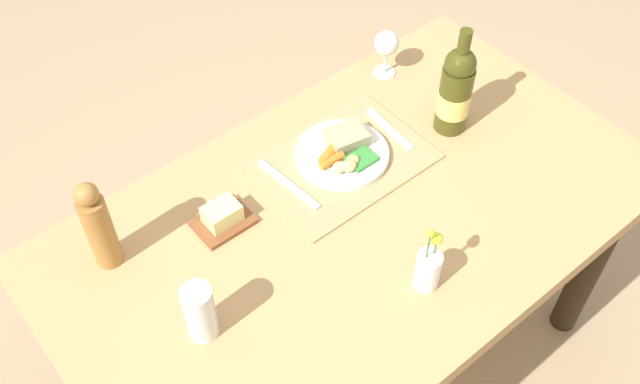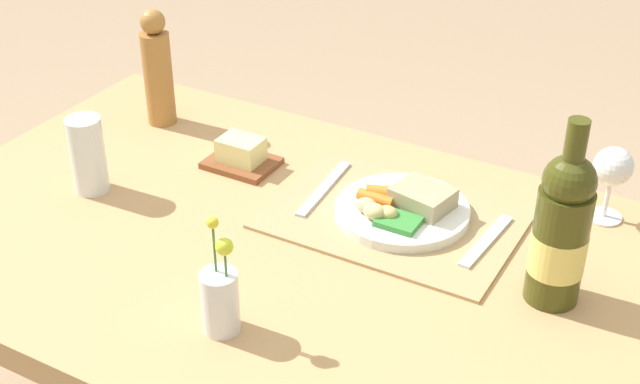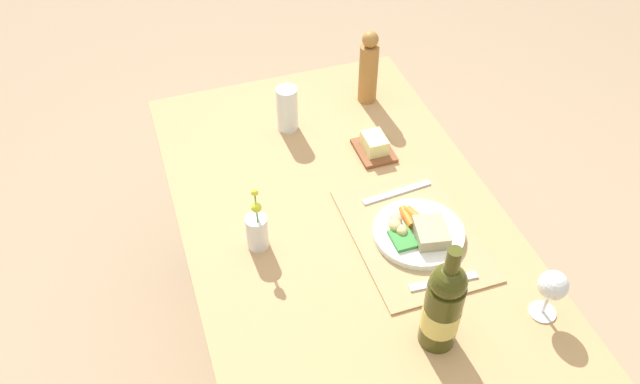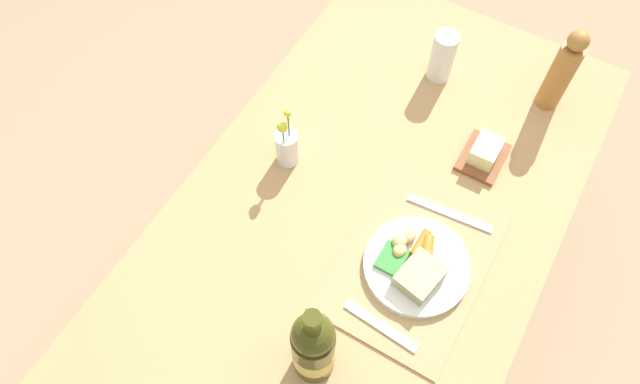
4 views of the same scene
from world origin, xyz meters
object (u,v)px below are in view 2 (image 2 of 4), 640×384
wine_glass (613,169)px  butter_dish (241,155)px  dinner_plate (403,208)px  fork (486,241)px  wine_bottle (561,231)px  knife (324,188)px  water_tumbler (88,159)px  flower_vase (220,298)px  pepper_mill (158,70)px  dining_table (311,299)px

wine_glass → butter_dish: bearing=13.6°
dinner_plate → fork: 0.15m
wine_bottle → knife: bearing=-12.4°
water_tumbler → wine_glass: bearing=-156.6°
knife → flower_vase: size_ratio=1.09×
pepper_mill → water_tumbler: (-0.06, 0.28, -0.05)m
dinner_plate → flower_vase: size_ratio=1.25×
fork → pepper_mill: (0.75, -0.10, 0.11)m
dinner_plate → dining_table: bearing=59.7°
fork → wine_bottle: (-0.13, 0.08, 0.11)m
dining_table → butter_dish: butter_dish is taller
dining_table → knife: knife is taller
flower_vase → wine_bottle: 0.50m
fork → butter_dish: (0.50, -0.02, 0.01)m
water_tumbler → butter_dish: bearing=-132.6°
dining_table → dinner_plate: bearing=-120.3°
wine_glass → fork: bearing=50.4°
dining_table → pepper_mill: (0.50, -0.25, 0.22)m
knife → water_tumbler: bearing=23.2°
flower_vase → wine_glass: flower_vase is taller
knife → wine_bottle: 0.47m
dinner_plate → fork: size_ratio=1.35×
dining_table → flower_vase: bearing=87.0°
fork → wine_glass: bearing=-125.2°
pepper_mill → water_tumbler: size_ratio=1.70×
wine_bottle → water_tumbler: size_ratio=2.10×
dining_table → flower_vase: (0.01, 0.23, 0.16)m
butter_dish → wine_glass: size_ratio=0.96×
fork → water_tumbler: water_tumbler is taller
water_tumbler → wine_glass: 0.91m
wine_bottle → wine_glass: 0.26m
knife → flower_vase: bearing=93.1°
fork → water_tumbler: 0.71m
dining_table → pepper_mill: bearing=-26.6°
wine_bottle → flower_vase: bearing=37.9°
dinner_plate → butter_dish: 0.34m
pepper_mill → wine_bottle: size_ratio=0.81×
knife → wine_bottle: wine_bottle is taller
flower_vase → water_tumbler: flower_vase is taller
fork → butter_dish: bearing=1.8°
fork → wine_glass: size_ratio=1.27×
pepper_mill → water_tumbler: bearing=102.0°
dining_table → dinner_plate: size_ratio=6.13×
dining_table → flower_vase: 0.28m
flower_vase → wine_bottle: size_ratio=0.62×
wine_bottle → water_tumbler: wine_bottle is taller
wine_bottle → water_tumbler: bearing=6.9°
flower_vase → water_tumbler: (0.43, -0.20, 0.01)m
dining_table → water_tumbler: water_tumbler is taller
flower_vase → knife: bearing=-82.0°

